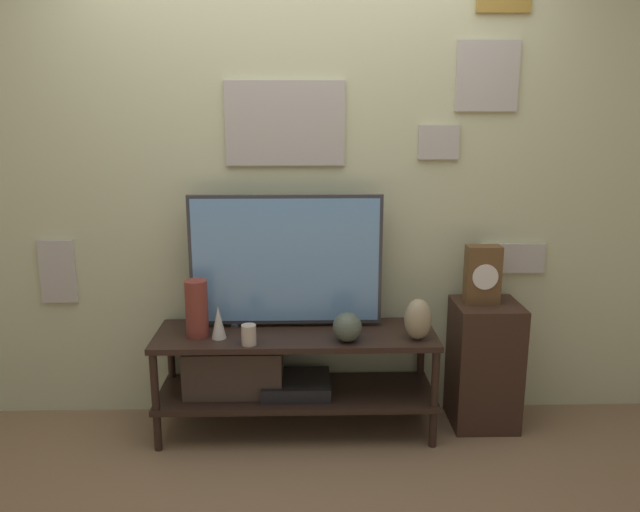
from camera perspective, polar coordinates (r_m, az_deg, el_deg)
ground_plane at (r=3.29m, az=-2.20°, el=-17.74°), size 12.00×12.00×0.00m
wall_back at (r=3.37m, az=-2.26°, el=7.55°), size 6.40×0.08×2.70m
media_console at (r=3.37m, az=-4.38°, el=-10.26°), size 1.46×0.45×0.55m
television at (r=3.28m, az=-3.14°, el=-0.41°), size 1.01×0.05×0.71m
vase_urn_stoneware at (r=3.20m, az=8.95°, el=-5.73°), size 0.14×0.13×0.21m
vase_slim_bronze at (r=3.22m, az=-9.27°, el=-5.99°), size 0.07×0.07×0.17m
vase_tall_ceramic at (r=3.25m, az=-11.21°, el=-4.73°), size 0.12×0.12×0.30m
vase_round_glass at (r=3.15m, az=2.51°, el=-6.51°), size 0.15×0.15×0.15m
candle_jar at (r=3.12m, az=-6.53°, el=-7.18°), size 0.07×0.07×0.10m
side_table at (r=3.55m, az=14.76°, el=-9.52°), size 0.35×0.34×0.69m
mantel_clock at (r=3.40m, az=14.64°, el=-1.64°), size 0.18×0.11×0.31m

